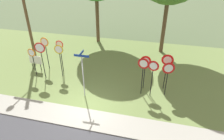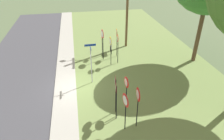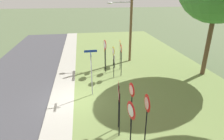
% 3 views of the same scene
% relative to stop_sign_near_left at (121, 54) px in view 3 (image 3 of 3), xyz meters
% --- Properties ---
extents(ground_plane, '(160.00, 160.00, 0.00)m').
position_rel_stop_sign_near_left_xyz_m(ground_plane, '(3.32, -3.84, -1.94)').
color(ground_plane, '#4C5B3D').
extents(sidewalk_strip, '(44.00, 1.60, 0.06)m').
position_rel_stop_sign_near_left_xyz_m(sidewalk_strip, '(3.32, -4.64, -1.91)').
color(sidewalk_strip, '#99968C').
rests_on(sidewalk_strip, ground_plane).
extents(grass_median, '(44.00, 12.00, 0.04)m').
position_rel_stop_sign_near_left_xyz_m(grass_median, '(3.32, 2.16, -1.92)').
color(grass_median, olive).
rests_on(grass_median, ground_plane).
extents(stop_sign_near_left, '(0.61, 0.10, 2.68)m').
position_rel_stop_sign_near_left_xyz_m(stop_sign_near_left, '(0.00, 0.00, 0.00)').
color(stop_sign_near_left, black).
rests_on(stop_sign_near_left, grass_median).
extents(stop_sign_near_right, '(0.63, 0.10, 2.34)m').
position_rel_stop_sign_near_left_xyz_m(stop_sign_near_right, '(-1.70, -1.16, -0.22)').
color(stop_sign_near_right, black).
rests_on(stop_sign_near_right, grass_median).
extents(stop_sign_far_left, '(0.78, 0.13, 2.90)m').
position_rel_stop_sign_near_left_xyz_m(stop_sign_far_left, '(-0.91, -1.19, 0.23)').
color(stop_sign_far_left, black).
rests_on(stop_sign_far_left, grass_median).
extents(stop_sign_far_center, '(0.73, 0.13, 2.74)m').
position_rel_stop_sign_near_left_xyz_m(stop_sign_far_center, '(-1.37, 0.18, 0.10)').
color(stop_sign_far_center, black).
rests_on(stop_sign_far_center, grass_median).
extents(stop_sign_far_right, '(0.69, 0.11, 2.62)m').
position_rel_stop_sign_near_left_xyz_m(stop_sign_far_right, '(0.27, -0.68, -0.00)').
color(stop_sign_far_right, black).
rests_on(stop_sign_far_right, grass_median).
extents(yield_sign_near_left, '(0.78, 0.18, 2.47)m').
position_rel_stop_sign_near_left_xyz_m(yield_sign_near_left, '(8.01, -1.27, -0.05)').
color(yield_sign_near_left, black).
rests_on(yield_sign_near_left, grass_median).
extents(yield_sign_near_right, '(0.78, 0.10, 2.67)m').
position_rel_stop_sign_near_left_xyz_m(yield_sign_near_right, '(7.92, -0.57, 0.11)').
color(yield_sign_near_right, black).
rests_on(yield_sign_near_right, grass_median).
extents(yield_sign_far_left, '(0.70, 0.16, 2.63)m').
position_rel_stop_sign_near_left_xyz_m(yield_sign_far_left, '(7.08, -1.58, 0.06)').
color(yield_sign_far_left, black).
rests_on(yield_sign_far_left, grass_median).
extents(yield_sign_far_right, '(0.73, 0.16, 2.69)m').
position_rel_stop_sign_near_left_xyz_m(yield_sign_far_right, '(6.46, -1.50, 0.12)').
color(yield_sign_far_right, black).
rests_on(yield_sign_far_right, grass_median).
extents(yield_sign_center, '(0.71, 0.13, 2.55)m').
position_rel_stop_sign_near_left_xyz_m(yield_sign_center, '(6.54, -0.86, 0.01)').
color(yield_sign_center, black).
rests_on(yield_sign_center, grass_median).
extents(street_name_post, '(0.96, 0.82, 3.19)m').
position_rel_stop_sign_near_left_xyz_m(street_name_post, '(2.82, -2.59, -0.01)').
color(street_name_post, '#9EA0A8').
rests_on(street_name_post, grass_median).
extents(utility_pole, '(2.10, 2.46, 7.94)m').
position_rel_stop_sign_near_left_xyz_m(utility_pole, '(-3.60, 1.50, 2.42)').
color(utility_pole, brown).
rests_on(utility_pole, grass_median).
extents(notice_board, '(1.10, 0.07, 1.25)m').
position_rel_stop_sign_near_left_xyz_m(notice_board, '(-2.24, -0.21, -1.06)').
color(notice_board, black).
rests_on(notice_board, grass_median).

